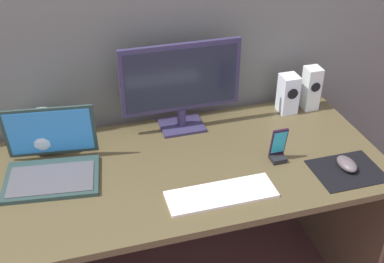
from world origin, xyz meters
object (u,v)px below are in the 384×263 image
(laptop, at_px, (51,163))
(phone_in_dock, at_px, (278,149))
(speaker_right, at_px, (311,88))
(monitor, at_px, (181,83))
(keyboard_external, at_px, (221,194))
(speaker_near_monitor, at_px, (288,94))
(fishbowl, at_px, (44,130))
(mouse, at_px, (347,164))

(laptop, bearing_deg, phone_in_dock, -10.27)
(speaker_right, relative_size, laptop, 0.54)
(monitor, xyz_separation_m, keyboard_external, (0.02, -0.46, -0.20))
(speaker_near_monitor, xyz_separation_m, laptop, (-1.02, -0.18, -0.04))
(monitor, height_order, phone_in_dock, monitor)
(fishbowl, height_order, keyboard_external, fishbowl)
(keyboard_external, bearing_deg, fishbowl, 140.92)
(fishbowl, xyz_separation_m, mouse, (1.07, -0.45, -0.06))
(fishbowl, bearing_deg, phone_in_dock, -21.10)
(speaker_right, xyz_separation_m, mouse, (-0.08, -0.45, -0.08))
(speaker_right, relative_size, fishbowl, 1.10)
(speaker_right, distance_m, speaker_near_monitor, 0.11)
(keyboard_external, xyz_separation_m, phone_in_dock, (0.27, 0.14, 0.04))
(speaker_near_monitor, bearing_deg, phone_in_dock, -120.49)
(keyboard_external, bearing_deg, mouse, 1.96)
(phone_in_dock, bearing_deg, laptop, 169.73)
(fishbowl, xyz_separation_m, keyboard_external, (0.57, -0.46, -0.08))
(fishbowl, bearing_deg, keyboard_external, -39.11)
(monitor, height_order, speaker_right, monitor)
(speaker_near_monitor, distance_m, fishbowl, 1.03)
(laptop, relative_size, phone_in_dock, 2.61)
(speaker_near_monitor, relative_size, laptop, 0.48)
(speaker_right, height_order, mouse, speaker_right)
(monitor, relative_size, keyboard_external, 1.28)
(speaker_right, bearing_deg, fishbowl, -179.96)
(laptop, xyz_separation_m, phone_in_dock, (0.83, -0.15, 0.00))
(laptop, bearing_deg, monitor, 18.11)
(keyboard_external, relative_size, phone_in_dock, 2.75)
(fishbowl, distance_m, mouse, 1.16)
(keyboard_external, distance_m, mouse, 0.50)
(mouse, bearing_deg, monitor, 138.13)
(keyboard_external, bearing_deg, speaker_near_monitor, 44.97)
(mouse, distance_m, phone_in_dock, 0.26)
(laptop, bearing_deg, keyboard_external, -27.45)
(speaker_right, xyz_separation_m, laptop, (-1.13, -0.18, -0.05))
(speaker_near_monitor, xyz_separation_m, phone_in_dock, (-0.19, -0.33, -0.04))
(phone_in_dock, bearing_deg, speaker_right, 47.27)
(speaker_right, xyz_separation_m, keyboard_external, (-0.57, -0.46, -0.09))
(speaker_near_monitor, relative_size, keyboard_external, 0.45)
(fishbowl, relative_size, phone_in_dock, 1.28)
(speaker_near_monitor, bearing_deg, fishbowl, -179.96)
(monitor, relative_size, speaker_right, 2.50)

